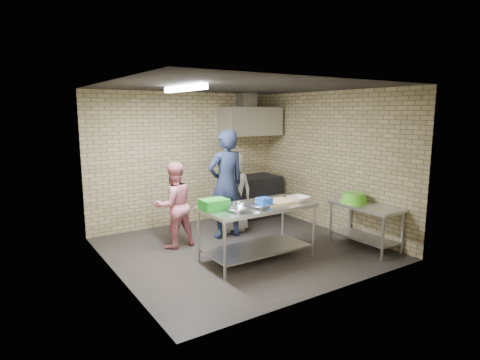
% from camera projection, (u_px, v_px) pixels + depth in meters
% --- Properties ---
extents(floor, '(4.20, 4.20, 0.00)m').
position_uv_depth(floor, '(242.00, 249.00, 6.76)').
color(floor, black).
rests_on(floor, ground).
extents(ceiling, '(4.20, 4.20, 0.00)m').
position_uv_depth(ceiling, '(242.00, 86.00, 6.30)').
color(ceiling, black).
rests_on(ceiling, ground).
extents(back_wall, '(4.20, 0.06, 2.70)m').
position_uv_depth(back_wall, '(188.00, 159.00, 8.18)').
color(back_wall, tan).
rests_on(back_wall, ground).
extents(front_wall, '(4.20, 0.06, 2.70)m').
position_uv_depth(front_wall, '(331.00, 190.00, 4.88)').
color(front_wall, tan).
rests_on(front_wall, ground).
extents(left_wall, '(0.06, 4.00, 2.70)m').
position_uv_depth(left_wall, '(113.00, 183.00, 5.40)').
color(left_wall, tan).
rests_on(left_wall, ground).
extents(right_wall, '(0.06, 4.00, 2.70)m').
position_uv_depth(right_wall, '(332.00, 162.00, 7.67)').
color(right_wall, tan).
rests_on(right_wall, ground).
extents(prep_table, '(1.76, 0.88, 0.88)m').
position_uv_depth(prep_table, '(257.00, 232.00, 6.20)').
color(prep_table, silver).
rests_on(prep_table, floor).
extents(side_counter, '(0.60, 1.20, 0.75)m').
position_uv_depth(side_counter, '(365.00, 226.00, 6.76)').
color(side_counter, silver).
rests_on(side_counter, floor).
extents(stove, '(1.20, 0.70, 0.90)m').
position_uv_depth(stove, '(251.00, 197.00, 8.78)').
color(stove, black).
rests_on(stove, floor).
extents(range_hood, '(1.30, 0.60, 0.60)m').
position_uv_depth(range_hood, '(250.00, 121.00, 8.54)').
color(range_hood, silver).
rests_on(range_hood, back_wall).
extents(hood_duct, '(0.35, 0.30, 0.30)m').
position_uv_depth(hood_duct, '(247.00, 100.00, 8.58)').
color(hood_duct, '#A5A8AD').
rests_on(hood_duct, back_wall).
extents(wall_shelf, '(0.80, 0.20, 0.04)m').
position_uv_depth(wall_shelf, '(257.00, 129.00, 8.89)').
color(wall_shelf, '#3F2B19').
rests_on(wall_shelf, back_wall).
extents(fluorescent_fixture, '(0.10, 1.25, 0.08)m').
position_uv_depth(fluorescent_fixture, '(184.00, 88.00, 5.78)').
color(fluorescent_fixture, white).
rests_on(fluorescent_fixture, ceiling).
extents(green_crate, '(0.39, 0.29, 0.16)m').
position_uv_depth(green_crate, '(214.00, 204.00, 5.84)').
color(green_crate, '#1C9923').
rests_on(green_crate, prep_table).
extents(blue_tub, '(0.20, 0.20, 0.13)m').
position_uv_depth(blue_tub, '(264.00, 202.00, 6.06)').
color(blue_tub, '#1749AC').
rests_on(blue_tub, prep_table).
extents(cutting_board, '(0.54, 0.41, 0.03)m').
position_uv_depth(cutting_board, '(276.00, 202.00, 6.30)').
color(cutting_board, tan).
rests_on(cutting_board, prep_table).
extents(mixing_bowl_a, '(0.29, 0.29, 0.07)m').
position_uv_depth(mixing_bowl_a, '(237.00, 210.00, 5.69)').
color(mixing_bowl_a, silver).
rests_on(mixing_bowl_a, prep_table).
extents(mixing_bowl_b, '(0.22, 0.22, 0.07)m').
position_uv_depth(mixing_bowl_b, '(240.00, 205.00, 6.00)').
color(mixing_bowl_b, '#ADAFB4').
rests_on(mixing_bowl_b, prep_table).
extents(mixing_bowl_c, '(0.27, 0.27, 0.06)m').
position_uv_depth(mixing_bowl_c, '(261.00, 207.00, 5.89)').
color(mixing_bowl_c, '#B2B5B9').
rests_on(mixing_bowl_c, prep_table).
extents(ceramic_bowl, '(0.36, 0.36, 0.08)m').
position_uv_depth(ceramic_bowl, '(298.00, 199.00, 6.37)').
color(ceramic_bowl, beige).
rests_on(ceramic_bowl, prep_table).
extents(green_basin, '(0.46, 0.46, 0.17)m').
position_uv_depth(green_basin, '(354.00, 197.00, 6.88)').
color(green_basin, '#59C626').
rests_on(green_basin, side_counter).
extents(bottle_red, '(0.07, 0.07, 0.18)m').
position_uv_depth(bottle_red, '(247.00, 124.00, 8.73)').
color(bottle_red, '#B22619').
rests_on(bottle_red, wall_shelf).
extents(bottle_green, '(0.06, 0.06, 0.15)m').
position_uv_depth(bottle_green, '(262.00, 125.00, 8.95)').
color(bottle_green, green).
rests_on(bottle_green, wall_shelf).
extents(man_navy, '(0.73, 0.48, 1.99)m').
position_uv_depth(man_navy, '(226.00, 184.00, 7.25)').
color(man_navy, black).
rests_on(man_navy, floor).
extents(woman_pink, '(0.75, 0.60, 1.47)m').
position_uv_depth(woman_pink, '(174.00, 205.00, 6.75)').
color(woman_pink, '#C66878').
rests_on(woman_pink, floor).
extents(woman_white, '(0.85, 0.64, 1.56)m').
position_uv_depth(woman_white, '(233.00, 192.00, 7.63)').
color(woman_white, silver).
rests_on(woman_white, floor).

